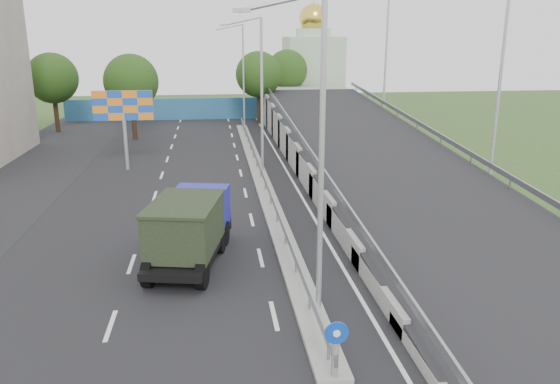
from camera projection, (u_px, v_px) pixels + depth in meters
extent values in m
cube|color=black|center=(215.00, 199.00, 31.32)|extent=(26.00, 90.00, 0.04)
cube|color=gray|center=(261.00, 179.00, 35.47)|extent=(1.00, 44.00, 0.20)
cube|color=gray|center=(444.00, 140.00, 36.33)|extent=(0.10, 50.00, 0.32)
cube|color=gray|center=(304.00, 144.00, 35.19)|extent=(0.10, 50.00, 0.32)
cube|color=gray|center=(261.00, 169.00, 35.29)|extent=(0.08, 44.00, 0.32)
cylinder|color=gray|center=(261.00, 173.00, 35.36)|extent=(0.09, 0.09, 0.60)
cylinder|color=black|center=(335.00, 357.00, 14.48)|extent=(0.20, 0.20, 1.20)
cylinder|color=#0C3FBF|center=(337.00, 333.00, 14.20)|extent=(0.64, 0.05, 0.64)
cylinder|color=white|center=(337.00, 334.00, 14.17)|extent=(0.20, 0.03, 0.20)
cylinder|color=#B2B5B7|center=(321.00, 163.00, 16.93)|extent=(0.18, 0.18, 10.00)
cylinder|color=#B2B5B7|center=(283.00, 1.00, 15.49)|extent=(2.57, 0.12, 0.66)
cube|color=#B2B5B7|center=(241.00, 10.00, 15.42)|extent=(0.50, 0.18, 0.12)
cylinder|color=#B2B5B7|center=(262.00, 96.00, 36.02)|extent=(0.18, 0.18, 10.00)
cylinder|color=#B2B5B7|center=(242.00, 21.00, 34.58)|extent=(2.57, 0.12, 0.66)
cube|color=#B2B5B7|center=(223.00, 25.00, 34.50)|extent=(0.50, 0.18, 0.12)
cylinder|color=#B2B5B7|center=(244.00, 76.00, 55.11)|extent=(0.18, 0.18, 10.00)
cylinder|color=#B2B5B7|center=(230.00, 27.00, 53.66)|extent=(2.57, 0.12, 0.66)
cube|color=#B2B5B7|center=(218.00, 29.00, 53.59)|extent=(0.50, 0.18, 0.12)
cube|color=#236582|center=(203.00, 109.00, 61.41)|extent=(30.00, 0.50, 2.40)
cube|color=#B2CCAD|center=(313.00, 73.00, 69.82)|extent=(7.00, 7.00, 9.00)
cylinder|color=#B2CCAD|center=(313.00, 33.00, 68.45)|extent=(4.40, 4.40, 1.00)
sphere|color=gold|center=(314.00, 19.00, 67.99)|extent=(3.60, 3.60, 3.60)
cone|color=gold|center=(314.00, 2.00, 67.44)|extent=(0.30, 0.30, 1.20)
cylinder|color=#B2B5B7|center=(126.00, 142.00, 37.69)|extent=(0.24, 0.24, 4.00)
cube|color=orange|center=(123.00, 105.00, 37.01)|extent=(4.00, 0.20, 2.00)
cylinder|color=black|center=(134.00, 118.00, 49.02)|extent=(0.44, 0.44, 4.00)
sphere|color=#233B10|center=(131.00, 81.00, 48.15)|extent=(4.80, 4.80, 4.80)
cylinder|color=black|center=(259.00, 105.00, 58.10)|extent=(0.44, 0.44, 4.00)
sphere|color=#233B10|center=(259.00, 74.00, 57.22)|extent=(4.80, 4.80, 4.80)
cylinder|color=black|center=(56.00, 112.00, 52.84)|extent=(0.44, 0.44, 4.00)
sphere|color=#233B10|center=(52.00, 78.00, 51.96)|extent=(4.80, 4.80, 4.80)
cylinder|color=black|center=(287.00, 98.00, 65.26)|extent=(0.44, 0.44, 4.00)
sphere|color=#233B10|center=(287.00, 70.00, 64.38)|extent=(4.80, 4.80, 4.80)
cylinder|color=black|center=(179.00, 232.00, 24.45)|extent=(0.57, 1.15, 1.11)
cylinder|color=black|center=(224.00, 233.00, 24.29)|extent=(0.57, 1.15, 1.11)
cylinder|color=black|center=(174.00, 239.00, 23.58)|extent=(0.57, 1.15, 1.11)
cylinder|color=black|center=(220.00, 240.00, 23.43)|extent=(0.57, 1.15, 1.11)
cylinder|color=black|center=(149.00, 273.00, 20.21)|extent=(0.57, 1.15, 1.11)
cylinder|color=black|center=(202.00, 275.00, 20.05)|extent=(0.57, 1.15, 1.11)
cube|color=black|center=(190.00, 247.00, 22.31)|extent=(3.54, 6.57, 0.30)
cube|color=#0C0D89|center=(202.00, 206.00, 24.30)|extent=(2.59, 2.05, 1.71)
cube|color=black|center=(205.00, 192.00, 24.91)|extent=(1.88, 0.45, 0.70)
cube|color=black|center=(207.00, 222.00, 25.40)|extent=(2.29, 0.62, 0.50)
cube|color=black|center=(185.00, 226.00, 21.43)|extent=(3.14, 4.23, 1.81)
cube|color=black|center=(184.00, 203.00, 21.16)|extent=(3.26, 4.35, 0.12)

